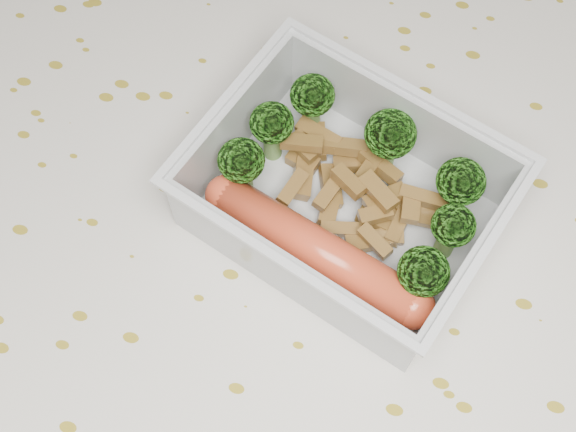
# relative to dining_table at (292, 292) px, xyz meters

# --- Properties ---
(dining_table) EXTENTS (1.40, 0.90, 0.75)m
(dining_table) POSITION_rel_dining_table_xyz_m (0.00, 0.00, 0.00)
(dining_table) COLOR brown
(dining_table) RESTS_ON ground
(tablecloth) EXTENTS (1.46, 0.96, 0.19)m
(tablecloth) POSITION_rel_dining_table_xyz_m (0.00, 0.00, 0.05)
(tablecloth) COLOR silver
(tablecloth) RESTS_ON dining_table
(lunch_container) EXTENTS (0.20, 0.18, 0.06)m
(lunch_container) POSITION_rel_dining_table_xyz_m (0.02, 0.02, 0.11)
(lunch_container) COLOR silver
(lunch_container) RESTS_ON tablecloth
(broccoli_florets) EXTENTS (0.15, 0.12, 0.05)m
(broccoli_florets) POSITION_rel_dining_table_xyz_m (0.03, 0.04, 0.12)
(broccoli_florets) COLOR #608C3F
(broccoli_florets) RESTS_ON lunch_container
(meat_pile) EXTENTS (0.11, 0.08, 0.03)m
(meat_pile) POSITION_rel_dining_table_xyz_m (0.03, 0.04, 0.10)
(meat_pile) COLOR brown
(meat_pile) RESTS_ON lunch_container
(sausage) EXTENTS (0.14, 0.06, 0.03)m
(sausage) POSITION_rel_dining_table_xyz_m (0.02, -0.01, 0.11)
(sausage) COLOR #D34727
(sausage) RESTS_ON lunch_container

